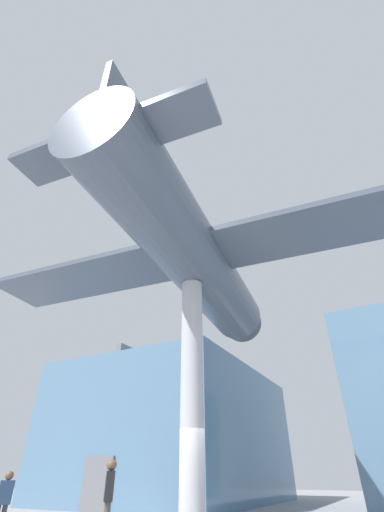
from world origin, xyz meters
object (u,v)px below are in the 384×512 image
support_pylon_central (192,394)px  visitor_person (109,492)px  suspended_airplane (194,259)px  visitor_second (4,499)px

support_pylon_central → visitor_person: 3.50m
support_pylon_central → suspended_airplane: 4.43m
suspended_airplane → visitor_person: size_ratio=8.39×
support_pylon_central → visitor_person: (-2.69, 0.24, -2.23)m
suspended_airplane → support_pylon_central: bearing=-90.0°
visitor_second → support_pylon_central: bearing=-52.2°
support_pylon_central → visitor_second: support_pylon_central is taller
visitor_second → visitor_person: bearing=-45.3°
suspended_airplane → visitor_person: 7.17m
visitor_person → visitor_second: bearing=-122.8°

